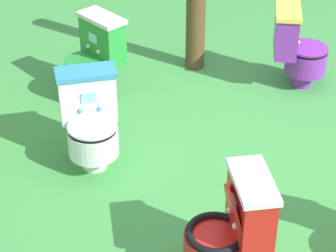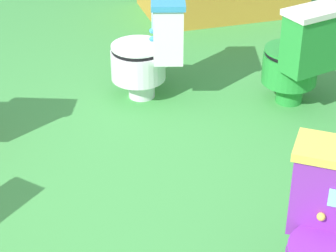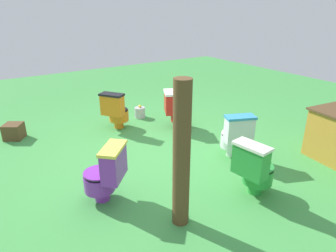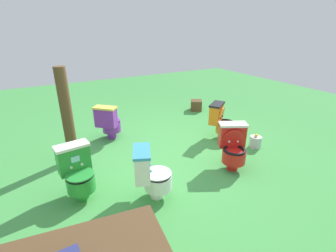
% 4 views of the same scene
% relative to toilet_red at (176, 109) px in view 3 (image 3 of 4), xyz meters
% --- Properties ---
extents(ground, '(14.00, 14.00, 0.00)m').
position_rel_toilet_red_xyz_m(ground, '(0.73, -0.90, -0.37)').
color(ground, '#429947').
extents(toilet_red, '(0.58, 0.62, 0.73)m').
position_rel_toilet_red_xyz_m(toilet_red, '(0.00, 0.00, 0.00)').
color(toilet_red, red).
rests_on(toilet_red, ground).
extents(toilet_white, '(0.61, 0.56, 0.73)m').
position_rel_toilet_red_xyz_m(toilet_white, '(1.49, 0.07, -0.00)').
color(toilet_white, white).
rests_on(toilet_white, ground).
extents(toilet_orange, '(0.61, 0.63, 0.73)m').
position_rel_toilet_red_xyz_m(toilet_orange, '(-0.57, -0.97, 0.00)').
color(toilet_orange, orange).
rests_on(toilet_orange, ground).
extents(toilet_purple, '(0.63, 0.63, 0.73)m').
position_rel_toilet_red_xyz_m(toilet_purple, '(1.43, -2.00, -0.00)').
color(toilet_purple, purple).
rests_on(toilet_purple, ground).
extents(toilet_green, '(0.46, 0.54, 0.73)m').
position_rel_toilet_red_xyz_m(toilet_green, '(2.32, -0.45, -0.00)').
color(toilet_green, green).
rests_on(toilet_green, ground).
extents(wooden_post, '(0.18, 0.18, 1.60)m').
position_rel_toilet_red_xyz_m(wooden_post, '(2.24, -1.49, 0.43)').
color(wooden_post, brown).
rests_on(wooden_post, ground).
extents(small_crate, '(0.41, 0.41, 0.27)m').
position_rel_toilet_red_xyz_m(small_crate, '(-1.17, -2.67, -0.24)').
color(small_crate, brown).
rests_on(small_crate, ground).
extents(lemon_bucket, '(0.22, 0.22, 0.28)m').
position_rel_toilet_red_xyz_m(lemon_bucket, '(-0.88, -0.30, -0.26)').
color(lemon_bucket, '#B7B7BF').
rests_on(lemon_bucket, ground).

